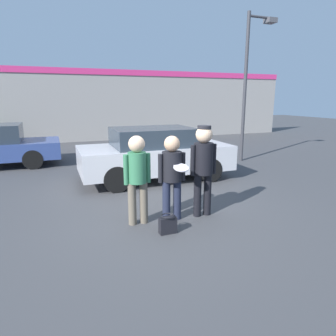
{
  "coord_description": "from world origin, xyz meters",
  "views": [
    {
      "loc": [
        -1.98,
        -5.36,
        2.29
      ],
      "look_at": [
        0.03,
        -0.16,
        0.98
      ],
      "focal_mm": 32.0,
      "sensor_mm": 36.0,
      "label": 1
    }
  ],
  "objects_px": {
    "person_right": "(203,162)",
    "person_left": "(137,173)",
    "person_middle_with_frisbee": "(172,171)",
    "handbag": "(168,224)",
    "street_lamp": "(251,72)",
    "parked_car_near": "(155,153)"
  },
  "relations": [
    {
      "from": "parked_car_near",
      "to": "person_left",
      "type": "bearing_deg",
      "value": -114.41
    },
    {
      "from": "person_left",
      "to": "person_right",
      "type": "relative_size",
      "value": 0.92
    },
    {
      "from": "person_middle_with_frisbee",
      "to": "handbag",
      "type": "distance_m",
      "value": 1.0
    },
    {
      "from": "person_left",
      "to": "street_lamp",
      "type": "xyz_separation_m",
      "value": [
        5.33,
        4.18,
        2.21
      ]
    },
    {
      "from": "parked_car_near",
      "to": "handbag",
      "type": "distance_m",
      "value": 3.64
    },
    {
      "from": "handbag",
      "to": "parked_car_near",
      "type": "bearing_deg",
      "value": 74.75
    },
    {
      "from": "person_left",
      "to": "person_middle_with_frisbee",
      "type": "distance_m",
      "value": 0.65
    },
    {
      "from": "person_left",
      "to": "person_middle_with_frisbee",
      "type": "relative_size",
      "value": 1.02
    },
    {
      "from": "person_middle_with_frisbee",
      "to": "parked_car_near",
      "type": "relative_size",
      "value": 0.38
    },
    {
      "from": "person_left",
      "to": "parked_car_near",
      "type": "xyz_separation_m",
      "value": [
        1.3,
        2.87,
        -0.22
      ]
    },
    {
      "from": "person_left",
      "to": "parked_car_near",
      "type": "height_order",
      "value": "person_left"
    },
    {
      "from": "handbag",
      "to": "person_left",
      "type": "bearing_deg",
      "value": 121.44
    },
    {
      "from": "person_middle_with_frisbee",
      "to": "person_left",
      "type": "bearing_deg",
      "value": 174.71
    },
    {
      "from": "person_right",
      "to": "handbag",
      "type": "height_order",
      "value": "person_right"
    },
    {
      "from": "person_middle_with_frisbee",
      "to": "person_right",
      "type": "relative_size",
      "value": 0.91
    },
    {
      "from": "person_right",
      "to": "handbag",
      "type": "distance_m",
      "value": 1.42
    },
    {
      "from": "person_left",
      "to": "person_right",
      "type": "height_order",
      "value": "person_right"
    },
    {
      "from": "parked_car_near",
      "to": "handbag",
      "type": "relative_size",
      "value": 12.74
    },
    {
      "from": "person_right",
      "to": "person_left",
      "type": "bearing_deg",
      "value": 177.04
    },
    {
      "from": "person_right",
      "to": "street_lamp",
      "type": "bearing_deg",
      "value": 46.45
    },
    {
      "from": "person_middle_with_frisbee",
      "to": "person_right",
      "type": "distance_m",
      "value": 0.66
    },
    {
      "from": "street_lamp",
      "to": "handbag",
      "type": "relative_size",
      "value": 15.49
    }
  ]
}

